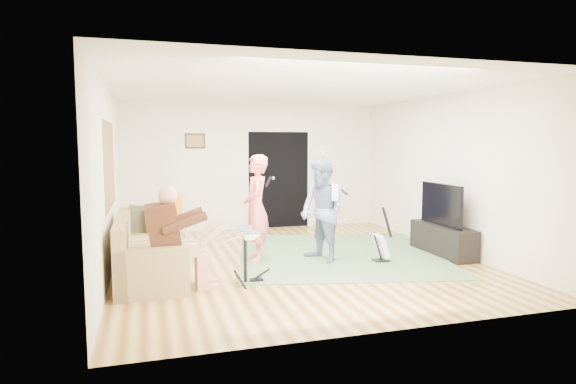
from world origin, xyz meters
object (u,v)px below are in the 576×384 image
object	(u,v)px
guitar_spare	(381,246)
television	(441,204)
singer	(256,208)
torchiere_lamp	(322,176)
sofa	(144,257)
tv_cabinet	(443,240)
guitarist	(322,211)
dining_chair	(175,226)
drum_kit	(245,259)

from	to	relation	value
guitar_spare	television	size ratio (longest dim) A/B	0.81
singer	torchiere_lamp	bearing A→B (deg)	148.51
sofa	tv_cabinet	xyz separation A→B (m)	(4.80, 0.02, -0.04)
singer	television	world-z (taller)	singer
guitarist	torchiere_lamp	size ratio (longest dim) A/B	0.95
sofa	guitar_spare	distance (m)	3.58
tv_cabinet	torchiere_lamp	bearing A→B (deg)	115.39
sofa	dining_chair	xyz separation A→B (m)	(0.54, 2.22, 0.03)
drum_kit	television	world-z (taller)	television
sofa	guitarist	size ratio (longest dim) A/B	1.33
tv_cabinet	television	distance (m)	0.60
sofa	guitar_spare	world-z (taller)	sofa
sofa	singer	size ratio (longest dim) A/B	1.28
dining_chair	television	distance (m)	4.78
sofa	singer	bearing A→B (deg)	16.52
drum_kit	guitarist	world-z (taller)	guitarist
singer	tv_cabinet	size ratio (longest dim) A/B	1.20
drum_kit	tv_cabinet	size ratio (longest dim) A/B	0.53
guitar_spare	torchiere_lamp	distance (m)	2.86
drum_kit	dining_chair	xyz separation A→B (m)	(-0.76, 2.87, -0.01)
singer	television	distance (m)	3.08
guitarist	guitar_spare	size ratio (longest dim) A/B	1.86
torchiere_lamp	tv_cabinet	xyz separation A→B (m)	(1.21, -2.55, -0.92)
dining_chair	torchiere_lamp	bearing A→B (deg)	-4.07
guitar_spare	dining_chair	size ratio (longest dim) A/B	0.98
guitar_spare	torchiere_lamp	size ratio (longest dim) A/B	0.51
singer	torchiere_lamp	distance (m)	2.81
guitarist	television	distance (m)	2.07
drum_kit	tv_cabinet	distance (m)	3.56
television	dining_chair	bearing A→B (deg)	152.39
sofa	tv_cabinet	distance (m)	4.80
torchiere_lamp	sofa	bearing A→B (deg)	-144.37
drum_kit	television	size ratio (longest dim) A/B	0.69
guitarist	dining_chair	distance (m)	3.02
torchiere_lamp	tv_cabinet	size ratio (longest dim) A/B	1.22
television	guitar_spare	bearing A→B (deg)	-172.26
tv_cabinet	television	size ratio (longest dim) A/B	1.30
guitarist	singer	bearing A→B (deg)	-128.28
guitar_spare	dining_chair	bearing A→B (deg)	142.16
torchiere_lamp	television	size ratio (longest dim) A/B	1.59
singer	torchiere_lamp	size ratio (longest dim) A/B	0.99
guitar_spare	dining_chair	distance (m)	3.85
torchiere_lamp	singer	bearing A→B (deg)	-132.30
singer	guitarist	bearing A→B (deg)	80.71
drum_kit	torchiere_lamp	world-z (taller)	torchiere_lamp
drum_kit	television	bearing A→B (deg)	10.97
sofa	television	world-z (taller)	television
dining_chair	tv_cabinet	world-z (taller)	dining_chair
guitar_spare	tv_cabinet	world-z (taller)	guitar_spare
drum_kit	singer	bearing A→B (deg)	70.40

